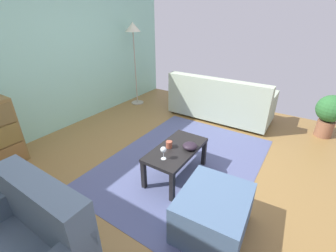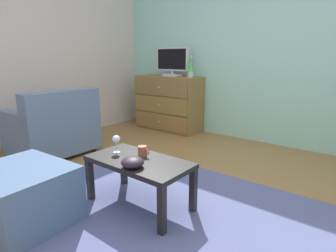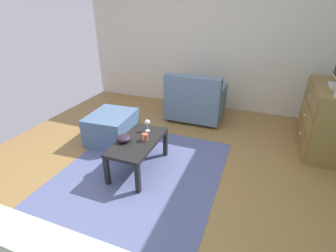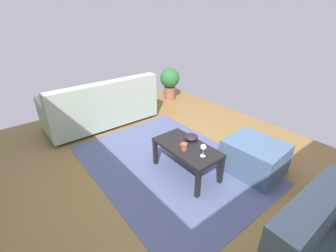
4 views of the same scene
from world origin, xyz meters
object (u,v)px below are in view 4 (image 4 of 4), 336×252
(couch_large, at_px, (102,107))
(potted_plant, at_px, (170,81))
(coffee_table, at_px, (187,150))
(bowl_decorative, at_px, (191,137))
(wine_glass, at_px, (203,148))
(ottoman, at_px, (254,157))
(mug, at_px, (184,146))

(couch_large, distance_m, potted_plant, 1.81)
(couch_large, xyz_separation_m, potted_plant, (0.27, -1.79, 0.11))
(potted_plant, bearing_deg, couch_large, 98.58)
(coffee_table, xyz_separation_m, couch_large, (2.00, 0.23, -0.02))
(bowl_decorative, distance_m, couch_large, 1.96)
(coffee_table, distance_m, couch_large, 2.02)
(wine_glass, distance_m, ottoman, 0.82)
(couch_large, relative_size, ottoman, 2.74)
(wine_glass, distance_m, potted_plant, 2.99)
(coffee_table, height_order, ottoman, ottoman)
(coffee_table, relative_size, mug, 7.65)
(bowl_decorative, relative_size, ottoman, 0.25)
(mug, distance_m, ottoman, 0.96)
(wine_glass, xyz_separation_m, bowl_decorative, (0.35, -0.15, -0.08))
(wine_glass, height_order, potted_plant, potted_plant)
(mug, bearing_deg, potted_plant, -35.43)
(coffee_table, height_order, potted_plant, potted_plant)
(couch_large, xyz_separation_m, ottoman, (-2.52, -0.94, -0.11))
(coffee_table, xyz_separation_m, mug, (-0.03, 0.08, 0.10))
(wine_glass, distance_m, bowl_decorative, 0.39)
(ottoman, xyz_separation_m, potted_plant, (2.79, -0.84, 0.22))
(coffee_table, relative_size, bowl_decorative, 4.96)
(wine_glass, height_order, couch_large, couch_large)
(coffee_table, bearing_deg, ottoman, -125.68)
(couch_large, bearing_deg, potted_plant, -81.42)
(coffee_table, height_order, mug, mug)
(wine_glass, relative_size, ottoman, 0.22)
(mug, bearing_deg, coffee_table, -67.34)
(coffee_table, bearing_deg, wine_glass, 179.09)
(ottoman, height_order, potted_plant, potted_plant)
(coffee_table, bearing_deg, mug, 112.66)
(couch_large, bearing_deg, ottoman, -159.48)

